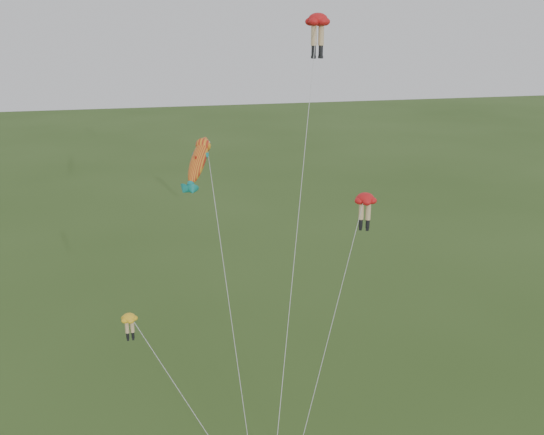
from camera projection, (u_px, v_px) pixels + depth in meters
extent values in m
ellipsoid|color=red|center=(318.00, 19.00, 34.93)|extent=(1.64, 1.64, 0.75)
cylinder|color=#E4BB87|center=(314.00, 35.00, 35.12)|extent=(0.33, 0.33, 1.14)
cylinder|color=black|center=(314.00, 51.00, 35.38)|extent=(0.26, 0.26, 0.57)
cube|color=black|center=(313.00, 57.00, 35.50)|extent=(0.22, 0.35, 0.17)
cylinder|color=#E4BB87|center=(321.00, 35.00, 35.27)|extent=(0.33, 0.33, 1.14)
cylinder|color=black|center=(321.00, 50.00, 35.53)|extent=(0.26, 0.26, 0.57)
cube|color=black|center=(321.00, 57.00, 35.64)|extent=(0.22, 0.35, 0.17)
cylinder|color=silver|center=(297.00, 230.00, 33.06)|extent=(5.13, 10.02, 22.72)
ellipsoid|color=red|center=(365.00, 198.00, 38.53)|extent=(1.97, 1.97, 0.73)
cylinder|color=#E4BB87|center=(361.00, 211.00, 38.84)|extent=(0.32, 0.32, 1.11)
cylinder|color=black|center=(361.00, 223.00, 39.09)|extent=(0.25, 0.25, 0.56)
cube|color=black|center=(360.00, 229.00, 39.20)|extent=(0.31, 0.37, 0.16)
cylinder|color=#E4BB87|center=(368.00, 211.00, 38.73)|extent=(0.32, 0.32, 1.11)
cylinder|color=black|center=(368.00, 224.00, 38.99)|extent=(0.25, 0.25, 0.56)
cube|color=black|center=(367.00, 229.00, 39.10)|extent=(0.31, 0.37, 0.16)
cylinder|color=silver|center=(333.00, 319.00, 34.71)|extent=(7.54, 10.09, 11.89)
ellipsoid|color=yellow|center=(129.00, 317.00, 30.52)|extent=(0.87, 0.87, 0.43)
cylinder|color=#E4BB87|center=(127.00, 327.00, 30.65)|extent=(0.19, 0.19, 0.66)
cylinder|color=black|center=(128.00, 336.00, 30.80)|extent=(0.15, 0.15, 0.33)
cube|color=black|center=(128.00, 339.00, 30.86)|extent=(0.11, 0.19, 0.10)
cylinder|color=#E4BB87|center=(132.00, 326.00, 30.71)|extent=(0.19, 0.19, 0.66)
cylinder|color=black|center=(133.00, 335.00, 30.86)|extent=(0.15, 0.15, 0.33)
cube|color=black|center=(133.00, 339.00, 30.92)|extent=(0.11, 0.19, 0.10)
cylinder|color=silver|center=(186.00, 402.00, 30.20)|extent=(5.01, 4.49, 8.19)
ellipsoid|color=orange|center=(198.00, 160.00, 33.27)|extent=(2.26, 3.22, 2.76)
sphere|color=orange|center=(198.00, 160.00, 33.27)|extent=(1.38, 1.54, 1.26)
cone|color=#137D77|center=(198.00, 160.00, 33.27)|extent=(1.16, 1.36, 1.22)
cone|color=#137D77|center=(198.00, 160.00, 33.27)|extent=(1.16, 1.36, 1.22)
cone|color=#137D77|center=(198.00, 160.00, 33.27)|extent=(0.66, 0.77, 0.68)
cone|color=#137D77|center=(198.00, 160.00, 33.27)|extent=(0.66, 0.77, 0.68)
cone|color=#AE1F12|center=(198.00, 160.00, 33.27)|extent=(0.69, 0.78, 0.67)
cylinder|color=silver|center=(225.00, 315.00, 31.83)|extent=(1.25, 8.35, 14.97)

